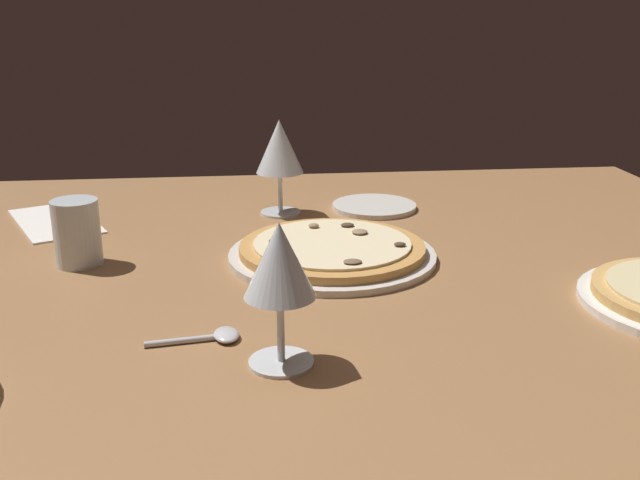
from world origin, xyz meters
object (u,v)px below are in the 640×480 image
object	(u,v)px
wine_glass_near	(279,149)
pizza_main	(332,252)
wine_glass_far	(280,265)
water_glass	(77,237)
paper_menu	(55,221)
side_plate	(374,206)
spoon	(215,336)

from	to	relation	value
wine_glass_near	pizza_main	bearing A→B (deg)	103.83
wine_glass_far	water_glass	world-z (taller)	wine_glass_far
wine_glass_far	paper_menu	bearing A→B (deg)	-57.20
wine_glass_near	side_plate	world-z (taller)	wine_glass_near
wine_glass_far	paper_menu	distance (cm)	66.12
water_glass	spoon	distance (cm)	33.51
wine_glass_far	water_glass	bearing A→B (deg)	-50.90
water_glass	side_plate	size ratio (longest dim) A/B	0.62
wine_glass_far	paper_menu	xyz separation A→B (cm)	(35.34, -54.84, -10.73)
wine_glass_far	pizza_main	bearing A→B (deg)	-106.39
pizza_main	paper_menu	size ratio (longest dim) A/B	1.38
pizza_main	water_glass	bearing A→B (deg)	-3.14
pizza_main	paper_menu	xyz separation A→B (cm)	(44.49, -23.77, -1.05)
water_glass	side_plate	world-z (taller)	water_glass
paper_menu	water_glass	bearing A→B (deg)	85.78
side_plate	paper_menu	world-z (taller)	side_plate
side_plate	paper_menu	xyz separation A→B (cm)	(55.32, 2.53, -0.30)
pizza_main	wine_glass_near	bearing A→B (deg)	-76.17
water_glass	spoon	world-z (taller)	water_glass
wine_glass_near	spoon	distance (cm)	51.92
pizza_main	spoon	distance (cm)	29.54
wine_glass_far	wine_glass_near	bearing A→B (deg)	-93.05
water_glass	wine_glass_near	bearing A→B (deg)	-142.35
paper_menu	spoon	bearing A→B (deg)	94.82
water_glass	paper_menu	size ratio (longest dim) A/B	0.43
pizza_main	wine_glass_near	size ratio (longest dim) A/B	1.81
side_plate	wine_glass_near	bearing A→B (deg)	4.37
pizza_main	side_plate	size ratio (longest dim) A/B	1.99
side_plate	spoon	xyz separation A→B (cm)	(26.95, 51.04, 0.01)
side_plate	paper_menu	bearing A→B (deg)	2.62
wine_glass_near	spoon	xyz separation A→B (cm)	(9.96, 49.74, -11.05)
wine_glass_near	side_plate	xyz separation A→B (cm)	(-16.98, -1.30, -11.06)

